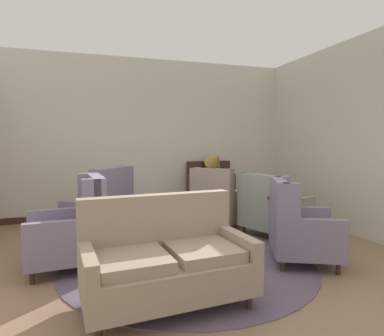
{
  "coord_description": "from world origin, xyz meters",
  "views": [
    {
      "loc": [
        -1.2,
        -3.59,
        1.5
      ],
      "look_at": [
        0.21,
        0.82,
        1.15
      ],
      "focal_mm": 31.21,
      "sensor_mm": 36.0,
      "label": 1
    }
  ],
  "objects_px": {
    "coffee_table": "(190,225)",
    "armchair_foreground_right": "(272,210)",
    "settee": "(166,261)",
    "armchair_far_left": "(73,230)",
    "armchair_back_corner": "(103,208)",
    "side_table": "(284,216)",
    "armchair_beside_settee": "(298,228)",
    "porcelain_vase": "(191,209)",
    "sideboard": "(211,191)",
    "armchair_near_window": "(217,203)",
    "gramophone": "(215,161)"
  },
  "relations": [
    {
      "from": "armchair_far_left",
      "to": "sideboard",
      "type": "distance_m",
      "value": 3.54
    },
    {
      "from": "armchair_back_corner",
      "to": "armchair_far_left",
      "type": "distance_m",
      "value": 1.31
    },
    {
      "from": "coffee_table",
      "to": "armchair_foreground_right",
      "type": "relative_size",
      "value": 0.78
    },
    {
      "from": "sideboard",
      "to": "armchair_far_left",
      "type": "bearing_deg",
      "value": -138.58
    },
    {
      "from": "armchair_beside_settee",
      "to": "armchair_foreground_right",
      "type": "height_order",
      "value": "armchair_beside_settee"
    },
    {
      "from": "side_table",
      "to": "armchair_near_window",
      "type": "bearing_deg",
      "value": 116.36
    },
    {
      "from": "settee",
      "to": "armchair_far_left",
      "type": "xyz_separation_m",
      "value": [
        -0.85,
        1.23,
        0.04
      ]
    },
    {
      "from": "coffee_table",
      "to": "armchair_beside_settee",
      "type": "xyz_separation_m",
      "value": [
        1.2,
        -0.67,
        0.03
      ]
    },
    {
      "from": "armchair_back_corner",
      "to": "sideboard",
      "type": "distance_m",
      "value": 2.5
    },
    {
      "from": "porcelain_vase",
      "to": "armchair_beside_settee",
      "type": "distance_m",
      "value": 1.36
    },
    {
      "from": "porcelain_vase",
      "to": "armchair_near_window",
      "type": "relative_size",
      "value": 0.28
    },
    {
      "from": "porcelain_vase",
      "to": "settee",
      "type": "relative_size",
      "value": 0.2
    },
    {
      "from": "coffee_table",
      "to": "armchair_far_left",
      "type": "distance_m",
      "value": 1.46
    },
    {
      "from": "armchair_beside_settee",
      "to": "porcelain_vase",
      "type": "bearing_deg",
      "value": 86.76
    },
    {
      "from": "porcelain_vase",
      "to": "armchair_beside_settee",
      "type": "xyz_separation_m",
      "value": [
        1.19,
        -0.64,
        -0.19
      ]
    },
    {
      "from": "armchair_back_corner",
      "to": "gramophone",
      "type": "relative_size",
      "value": 2.15
    },
    {
      "from": "armchair_far_left",
      "to": "porcelain_vase",
      "type": "bearing_deg",
      "value": 83.79
    },
    {
      "from": "porcelain_vase",
      "to": "armchair_near_window",
      "type": "height_order",
      "value": "armchair_near_window"
    },
    {
      "from": "armchair_beside_settee",
      "to": "gramophone",
      "type": "relative_size",
      "value": 1.98
    },
    {
      "from": "porcelain_vase",
      "to": "armchair_foreground_right",
      "type": "distance_m",
      "value": 1.65
    },
    {
      "from": "armchair_near_window",
      "to": "side_table",
      "type": "height_order",
      "value": "armchair_near_window"
    },
    {
      "from": "porcelain_vase",
      "to": "sideboard",
      "type": "relative_size",
      "value": 0.29
    },
    {
      "from": "porcelain_vase",
      "to": "armchair_back_corner",
      "type": "relative_size",
      "value": 0.27
    },
    {
      "from": "coffee_table",
      "to": "armchair_foreground_right",
      "type": "xyz_separation_m",
      "value": [
        1.56,
        0.5,
        0.01
      ]
    },
    {
      "from": "side_table",
      "to": "sideboard",
      "type": "xyz_separation_m",
      "value": [
        -0.26,
        2.31,
        0.06
      ]
    },
    {
      "from": "armchair_back_corner",
      "to": "side_table",
      "type": "xyz_separation_m",
      "value": [
        2.52,
        -1.21,
        -0.03
      ]
    },
    {
      "from": "coffee_table",
      "to": "side_table",
      "type": "distance_m",
      "value": 1.47
    },
    {
      "from": "coffee_table",
      "to": "armchair_beside_settee",
      "type": "distance_m",
      "value": 1.38
    },
    {
      "from": "armchair_near_window",
      "to": "armchair_beside_settee",
      "type": "bearing_deg",
      "value": 143.22
    },
    {
      "from": "armchair_back_corner",
      "to": "armchair_near_window",
      "type": "height_order",
      "value": "armchair_back_corner"
    },
    {
      "from": "porcelain_vase",
      "to": "armchair_back_corner",
      "type": "height_order",
      "value": "armchair_back_corner"
    },
    {
      "from": "coffee_table",
      "to": "armchair_near_window",
      "type": "xyz_separation_m",
      "value": [
        0.88,
        1.22,
        0.04
      ]
    },
    {
      "from": "settee",
      "to": "porcelain_vase",
      "type": "bearing_deg",
      "value": 57.4
    },
    {
      "from": "coffee_table",
      "to": "settee",
      "type": "relative_size",
      "value": 0.57
    },
    {
      "from": "porcelain_vase",
      "to": "armchair_beside_settee",
      "type": "relative_size",
      "value": 0.29
    },
    {
      "from": "coffee_table",
      "to": "side_table",
      "type": "bearing_deg",
      "value": 1.47
    },
    {
      "from": "gramophone",
      "to": "settee",
      "type": "bearing_deg",
      "value": -118.11
    },
    {
      "from": "porcelain_vase",
      "to": "side_table",
      "type": "height_order",
      "value": "porcelain_vase"
    },
    {
      "from": "armchair_beside_settee",
      "to": "side_table",
      "type": "bearing_deg",
      "value": 4.55
    },
    {
      "from": "armchair_near_window",
      "to": "armchair_foreground_right",
      "type": "relative_size",
      "value": 0.98
    },
    {
      "from": "gramophone",
      "to": "side_table",
      "type": "bearing_deg",
      "value": -84.49
    },
    {
      "from": "porcelain_vase",
      "to": "sideboard",
      "type": "distance_m",
      "value": 2.67
    },
    {
      "from": "coffee_table",
      "to": "armchair_near_window",
      "type": "relative_size",
      "value": 0.8
    },
    {
      "from": "settee",
      "to": "sideboard",
      "type": "relative_size",
      "value": 1.43
    },
    {
      "from": "armchair_beside_settee",
      "to": "armchair_near_window",
      "type": "bearing_deg",
      "value": 34.59
    },
    {
      "from": "coffee_table",
      "to": "armchair_near_window",
      "type": "bearing_deg",
      "value": 54.27
    },
    {
      "from": "gramophone",
      "to": "coffee_table",
      "type": "bearing_deg",
      "value": -119.08
    },
    {
      "from": "armchair_beside_settee",
      "to": "sideboard",
      "type": "xyz_separation_m",
      "value": [
        -0.0,
        3.02,
        0.04
      ]
    },
    {
      "from": "side_table",
      "to": "settee",
      "type": "bearing_deg",
      "value": -148.59
    },
    {
      "from": "armchair_near_window",
      "to": "gramophone",
      "type": "relative_size",
      "value": 2.05
    }
  ]
}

